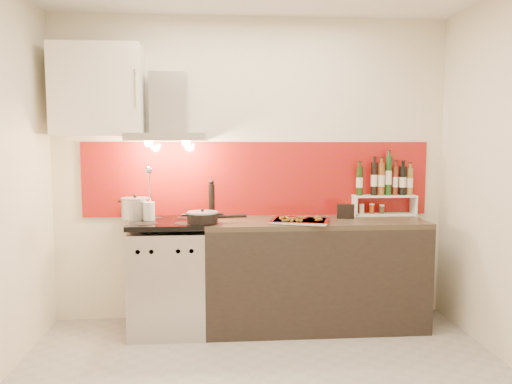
{
  "coord_description": "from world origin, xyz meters",
  "views": [
    {
      "loc": [
        -0.3,
        -2.92,
        1.54
      ],
      "look_at": [
        0.0,
        0.95,
        1.15
      ],
      "focal_mm": 35.0,
      "sensor_mm": 36.0,
      "label": 1
    }
  ],
  "objects": [
    {
      "name": "pepper_mill",
      "position": [
        -0.35,
        1.21,
        1.06
      ],
      "size": [
        0.05,
        0.05,
        0.33
      ],
      "color": "black",
      "rests_on": "counter"
    },
    {
      "name": "step_shelf",
      "position": [
        1.16,
        1.31,
        1.13
      ],
      "size": [
        0.55,
        0.15,
        0.52
      ],
      "color": "white",
      "rests_on": "counter"
    },
    {
      "name": "utensil_jar",
      "position": [
        -0.85,
        1.12,
        1.03
      ],
      "size": [
        0.09,
        0.14,
        0.45
      ],
      "color": "silver",
      "rests_on": "range_stove"
    },
    {
      "name": "caddy_box",
      "position": [
        0.77,
        1.16,
        0.96
      ],
      "size": [
        0.15,
        0.09,
        0.12
      ],
      "primitive_type": "cube",
      "rotation": [
        0.0,
        0.0,
        -0.18
      ],
      "color": "black",
      "rests_on": "counter"
    },
    {
      "name": "back_wall",
      "position": [
        0.0,
        1.4,
        1.3
      ],
      "size": [
        3.4,
        0.02,
        2.6
      ],
      "primitive_type": "cube",
      "color": "silver",
      "rests_on": "ground"
    },
    {
      "name": "backsplash",
      "position": [
        0.05,
        1.39,
        1.22
      ],
      "size": [
        3.0,
        0.02,
        0.64
      ],
      "primitive_type": "cube",
      "color": "maroon",
      "rests_on": "back_wall"
    },
    {
      "name": "stock_pot",
      "position": [
        -0.98,
        1.23,
        1.0
      ],
      "size": [
        0.23,
        0.23,
        0.2
      ],
      "color": "#B7B7BA",
      "rests_on": "range_stove"
    },
    {
      "name": "range_stove",
      "position": [
        -0.7,
        1.1,
        0.44
      ],
      "size": [
        0.6,
        0.6,
        0.91
      ],
      "color": "#B7B7BA",
      "rests_on": "ground"
    },
    {
      "name": "range_hood",
      "position": [
        -0.7,
        1.24,
        1.74
      ],
      "size": [
        0.62,
        0.5,
        0.61
      ],
      "color": "#B7B7BA",
      "rests_on": "back_wall"
    },
    {
      "name": "counter",
      "position": [
        0.5,
        1.1,
        0.45
      ],
      "size": [
        1.8,
        0.6,
        0.9
      ],
      "color": "black",
      "rests_on": "ground"
    },
    {
      "name": "baking_tray",
      "position": [
        0.35,
        0.98,
        0.92
      ],
      "size": [
        0.54,
        0.47,
        0.03
      ],
      "color": "silver",
      "rests_on": "counter"
    },
    {
      "name": "saute_pan",
      "position": [
        -0.41,
        0.96,
        0.95
      ],
      "size": [
        0.47,
        0.24,
        0.11
      ],
      "color": "black",
      "rests_on": "range_stove"
    },
    {
      "name": "upper_cabinet",
      "position": [
        -1.25,
        1.22,
        1.95
      ],
      "size": [
        0.7,
        0.35,
        0.72
      ],
      "primitive_type": "cube",
      "color": "white",
      "rests_on": "back_wall"
    }
  ]
}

